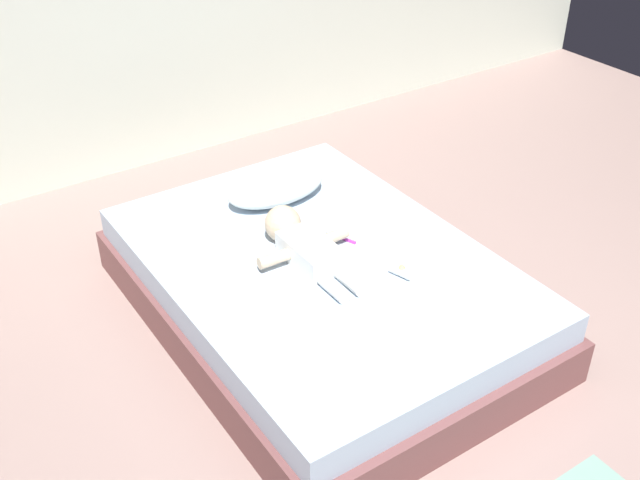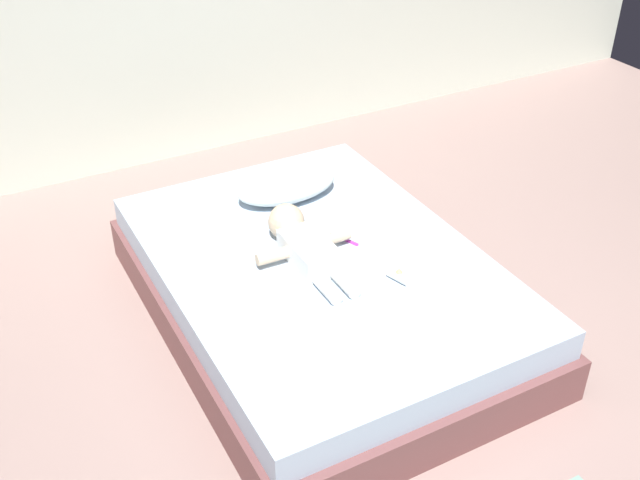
{
  "view_description": "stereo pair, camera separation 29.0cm",
  "coord_description": "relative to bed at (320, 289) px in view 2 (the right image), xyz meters",
  "views": [
    {
      "loc": [
        -1.76,
        -1.56,
        2.42
      ],
      "look_at": [
        -0.1,
        0.91,
        0.47
      ],
      "focal_mm": 42.82,
      "sensor_mm": 36.0,
      "label": 1
    },
    {
      "loc": [
        -1.51,
        -1.71,
        2.42
      ],
      "look_at": [
        -0.1,
        0.91,
        0.47
      ],
      "focal_mm": 42.82,
      "sensor_mm": 36.0,
      "label": 2
    }
  ],
  "objects": [
    {
      "name": "ground_plane",
      "position": [
        0.1,
        -0.91,
        -0.18
      ],
      "size": [
        8.0,
        8.0,
        0.0
      ],
      "primitive_type": "plane",
      "color": "gray"
    },
    {
      "name": "bed",
      "position": [
        0.0,
        0.0,
        0.0
      ],
      "size": [
        1.49,
        2.09,
        0.37
      ],
      "color": "brown",
      "rests_on": "ground_plane"
    },
    {
      "name": "pillow",
      "position": [
        0.11,
        0.59,
        0.26
      ],
      "size": [
        0.56,
        0.31,
        0.15
      ],
      "color": "white",
      "rests_on": "bed"
    },
    {
      "name": "baby",
      "position": [
        -0.06,
        0.06,
        0.25
      ],
      "size": [
        0.49,
        0.68,
        0.18
      ],
      "color": "white",
      "rests_on": "bed"
    },
    {
      "name": "toothbrush",
      "position": [
        0.17,
        0.08,
        0.19
      ],
      "size": [
        0.08,
        0.16,
        0.02
      ],
      "color": "#BA31AA",
      "rests_on": "bed"
    },
    {
      "name": "baby_bottle",
      "position": [
        0.23,
        -0.33,
        0.21
      ],
      "size": [
        0.08,
        0.12,
        0.07
      ],
      "color": "white",
      "rests_on": "bed"
    }
  ]
}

